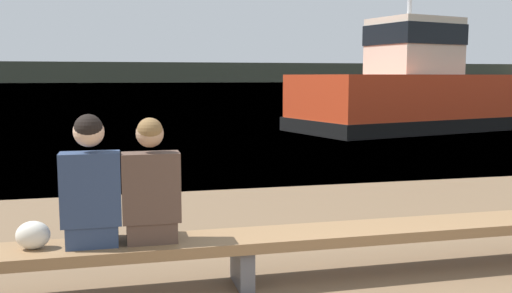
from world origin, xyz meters
name	(u,v)px	position (x,y,z in m)	size (l,w,h in m)	color
water_surface	(126,84)	(0.00, 126.20, 0.00)	(240.00, 240.00, 0.00)	#426B8E
far_shoreline	(124,72)	(0.00, 159.59, 2.73)	(600.00, 12.00, 5.46)	#424738
bench_main	(242,244)	(-0.89, 2.23, 0.35)	(7.81, 0.51, 0.42)	brown
person_left	(91,187)	(-2.06, 2.23, 0.88)	(0.44, 0.40, 1.02)	navy
person_right	(151,188)	(-1.61, 2.24, 0.85)	(0.44, 0.39, 0.98)	#4C382D
shopping_bag	(33,235)	(-2.50, 2.25, 0.53)	(0.25, 0.17, 0.21)	beige
tugboat_red	(406,95)	(7.14, 14.47, 1.13)	(7.82, 5.20, 6.63)	red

